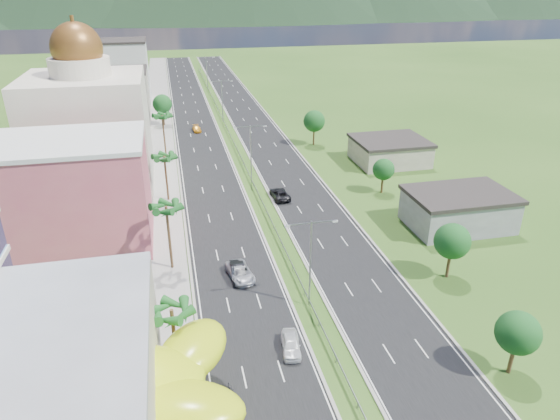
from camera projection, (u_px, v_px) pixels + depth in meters
ground at (336, 362)px, 49.98m from camera, size 500.00×500.00×0.00m
road_left at (196, 128)px, 128.09m from camera, size 11.00×260.00×0.04m
road_right at (254, 125)px, 131.08m from camera, size 11.00×260.00×0.04m
sidewalk_left at (159, 130)px, 126.17m from camera, size 7.00×260.00×0.12m
median_guardrail at (235, 145)px, 113.40m from camera, size 0.10×216.06×0.76m
streetlight_median_b at (311, 255)px, 55.98m from camera, size 6.04×0.25×11.00m
streetlight_median_c at (251, 148)px, 91.36m from camera, size 6.04×0.25×11.00m
streetlight_median_d at (222, 97)px, 131.17m from camera, size 6.04×0.25×11.00m
streetlight_median_e at (207, 69)px, 170.98m from camera, size 6.04×0.25×11.00m
lime_canopy at (120, 386)px, 40.34m from camera, size 18.00×15.00×7.40m
pink_shophouse at (74, 195)px, 69.53m from camera, size 20.00×15.00×15.00m
domed_building at (89, 125)px, 88.25m from camera, size 20.00×20.00×28.70m
midrise_grey at (110, 111)px, 111.98m from camera, size 16.00×15.00×16.00m
midrise_beige at (117, 97)px, 132.08m from camera, size 16.00×15.00×13.00m
midrise_white at (121, 73)px, 151.37m from camera, size 16.00×15.00×18.00m
shed_near at (458, 211)px, 76.63m from camera, size 15.00×10.00×5.00m
shed_far at (389, 152)px, 103.69m from camera, size 14.00×12.00×4.40m
palm_tree_b at (172, 314)px, 45.67m from camera, size 3.60×3.60×8.10m
palm_tree_c at (166, 210)px, 62.76m from camera, size 3.60×3.60×9.60m
palm_tree_d at (164, 159)px, 83.51m from camera, size 3.60×3.60×8.60m
palm_tree_e at (162, 118)px, 105.30m from camera, size 3.60×3.60×9.40m
leafy_tree_lfar at (162, 104)px, 128.57m from camera, size 4.90×4.90×8.05m
leafy_tree_ra at (518, 333)px, 46.74m from camera, size 4.20×4.20×6.90m
leafy_tree_rb at (452, 241)px, 62.20m from camera, size 4.55×4.55×7.47m
leafy_tree_rc at (384, 170)px, 87.91m from camera, size 3.85×3.85×6.33m
leafy_tree_rd at (314, 121)px, 113.14m from camera, size 4.90×4.90×8.05m
mountain_ridge at (242, 20)px, 460.04m from camera, size 860.00×140.00×90.00m
car_white_near_left at (291, 344)px, 51.25m from camera, size 2.48×4.80×1.56m
car_dark_left at (238, 272)px, 63.87m from camera, size 1.86×5.03×1.64m
car_silver_mid_left at (240, 272)px, 63.77m from camera, size 3.60×6.23×1.63m
car_yellow_far_left at (197, 129)px, 125.24m from camera, size 2.19×4.66×1.32m
car_dark_far_right at (280, 194)px, 86.96m from camera, size 3.03×5.96×1.61m
motorcycle at (230, 389)px, 45.80m from camera, size 0.76×2.18×1.38m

